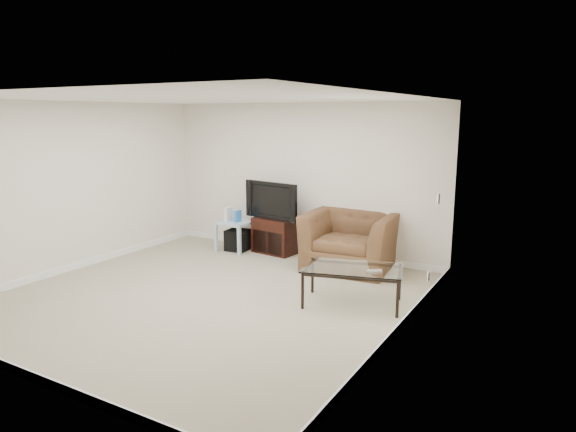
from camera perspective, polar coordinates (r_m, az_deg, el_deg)
The scene contains 18 objects.
floor at distance 6.80m, azimuth -8.83°, elevation -8.77°, with size 5.00×5.00×0.00m, color tan.
ceiling at distance 6.40m, azimuth -9.51°, elevation 12.78°, with size 5.00×5.00×0.00m, color white.
wall_back at distance 8.55m, azimuth 1.44°, elevation 4.10°, with size 5.00×0.02×2.50m, color silver.
wall_left at distance 8.28m, azimuth -22.77°, elevation 2.99°, with size 0.02×5.00×2.50m, color silver.
wall_right at distance 5.30m, azimuth 12.37°, elevation -0.57°, with size 0.02×5.00×2.50m, color silver.
plate_back at distance 9.28m, azimuth -6.24°, elevation 4.60°, with size 0.12×0.02×0.12m, color white.
plate_right_switch at distance 6.82m, azimuth 16.37°, elevation 1.83°, with size 0.02×0.09×0.13m, color white.
plate_right_outlet at distance 6.76m, azimuth 15.32°, elevation -6.50°, with size 0.02×0.08×0.12m, color white.
tv_stand at distance 8.70m, azimuth -1.30°, elevation -2.14°, with size 0.72×0.50×0.60m, color black, non-canonical shape.
dvd_player at distance 8.63m, azimuth -1.47°, elevation -0.91°, with size 0.40×0.28×0.06m, color black.
television at distance 8.56m, azimuth -1.44°, elevation 1.81°, with size 1.01×0.20×0.63m, color black.
side_table at distance 8.89m, azimuth -5.84°, elevation -2.20°, with size 0.53×0.53×0.51m, color #ACC7D5, non-canonical shape.
subwoofer at distance 8.91m, azimuth -5.59°, elevation -2.66°, with size 0.36×0.36×0.36m, color black.
game_console at distance 8.87m, azimuth -6.65°, elevation 0.20°, with size 0.05×0.17×0.23m, color white.
game_case at distance 8.77m, azimuth -5.63°, elevation -0.01°, with size 0.05×0.15×0.20m, color #337FCC.
recliner at distance 7.80m, azimuth 6.96°, elevation -1.72°, with size 1.31×0.85×1.15m, color #482F1B.
coffee_table at distance 6.42m, azimuth 7.15°, elevation -7.72°, with size 1.20×0.68×0.47m, color black, non-canonical shape.
remote at distance 6.22m, azimuth 9.53°, elevation -6.01°, with size 0.19×0.05×0.02m, color #B2B2B7.
Camera 1 is at (4.04, -4.96, 2.31)m, focal length 32.00 mm.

